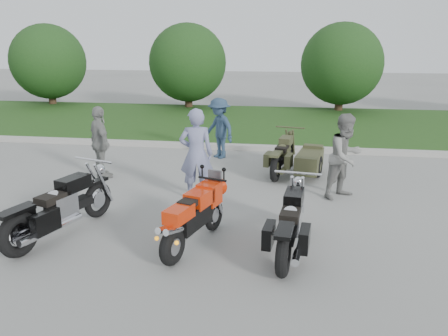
# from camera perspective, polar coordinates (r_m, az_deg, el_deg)

# --- Properties ---
(ground) EXTENTS (80.00, 80.00, 0.00)m
(ground) POSITION_cam_1_polar(r_m,az_deg,el_deg) (7.86, -5.46, -8.03)
(ground) COLOR #969691
(ground) RESTS_ON ground
(curb) EXTENTS (60.00, 0.30, 0.15)m
(curb) POSITION_cam_1_polar(r_m,az_deg,el_deg) (13.43, 0.66, 2.79)
(curb) COLOR #A9A69F
(curb) RESTS_ON ground
(grass_strip) EXTENTS (60.00, 8.00, 0.14)m
(grass_strip) POSITION_cam_1_polar(r_m,az_deg,el_deg) (17.46, 2.56, 5.96)
(grass_strip) COLOR #2C521C
(grass_strip) RESTS_ON ground
(tree_far_left) EXTENTS (3.60, 3.60, 4.00)m
(tree_far_left) POSITION_cam_1_polar(r_m,az_deg,el_deg) (23.61, -21.96, 12.75)
(tree_far_left) COLOR #3F2B1C
(tree_far_left) RESTS_ON ground
(tree_mid_left) EXTENTS (3.60, 3.60, 4.00)m
(tree_mid_left) POSITION_cam_1_polar(r_m,az_deg,el_deg) (21.01, -4.75, 13.53)
(tree_mid_left) COLOR #3F2B1C
(tree_mid_left) RESTS_ON ground
(tree_mid_right) EXTENTS (3.60, 3.60, 4.00)m
(tree_mid_right) POSITION_cam_1_polar(r_m,az_deg,el_deg) (20.57, 15.12, 12.97)
(tree_mid_right) COLOR #3F2B1C
(tree_mid_right) RESTS_ON ground
(sportbike_red) EXTENTS (0.75, 1.90, 0.92)m
(sportbike_red) POSITION_cam_1_polar(r_m,az_deg,el_deg) (7.02, -4.04, -6.24)
(sportbike_red) COLOR black
(sportbike_red) RESTS_ON ground
(cruiser_left) EXTENTS (0.90, 2.40, 0.95)m
(cruiser_left) POSITION_cam_1_polar(r_m,az_deg,el_deg) (7.89, -20.95, -5.18)
(cruiser_left) COLOR black
(cruiser_left) RESTS_ON ground
(cruiser_right) EXTENTS (0.49, 2.32, 0.89)m
(cruiser_right) POSITION_cam_1_polar(r_m,az_deg,el_deg) (6.93, 8.69, -7.51)
(cruiser_right) COLOR black
(cruiser_right) RESTS_ON ground
(cruiser_sidecar) EXTENTS (1.34, 2.22, 0.86)m
(cruiser_sidecar) POSITION_cam_1_polar(r_m,az_deg,el_deg) (10.91, 9.64, 1.12)
(cruiser_sidecar) COLOR black
(cruiser_sidecar) RESTS_ON ground
(person_stripe) EXTENTS (0.77, 0.57, 1.92)m
(person_stripe) POSITION_cam_1_polar(r_m,az_deg,el_deg) (9.06, -3.64, 1.82)
(person_stripe) COLOR #7A7EA5
(person_stripe) RESTS_ON ground
(person_grey) EXTENTS (1.10, 1.09, 1.80)m
(person_grey) POSITION_cam_1_polar(r_m,az_deg,el_deg) (9.47, 15.59, 1.49)
(person_grey) COLOR gray
(person_grey) RESTS_ON ground
(person_denim) EXTENTS (1.24, 1.20, 1.70)m
(person_denim) POSITION_cam_1_polar(r_m,az_deg,el_deg) (12.29, -0.64, 5.21)
(person_denim) COLOR navy
(person_denim) RESTS_ON ground
(person_back) EXTENTS (1.01, 1.03, 1.75)m
(person_back) POSITION_cam_1_polar(r_m,az_deg,el_deg) (10.87, -15.85, 3.21)
(person_back) COLOR gray
(person_back) RESTS_ON ground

